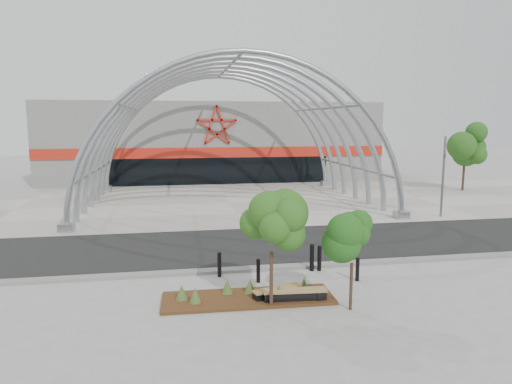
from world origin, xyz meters
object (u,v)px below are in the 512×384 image
Objects in this scene: bench_0 at (277,293)px; street_tree_0 at (272,229)px; street_tree_1 at (352,244)px; bench_1 at (295,296)px; bollard_2 at (312,258)px; signal_pole at (443,175)px.

street_tree_0 is at bearing -116.69° from bench_0.
street_tree_1 reaches higher than bench_1.
bollard_2 reaches higher than bench_1.
street_tree_0 reaches higher than bench_1.
street_tree_1 is 1.63× the size of bench_0.
bench_0 is at bearing -139.15° from signal_pole.
bench_0 is 3.39m from bollard_2.
bench_1 is at bearing -116.17° from bollard_2.
signal_pole is 17.66m from bench_1.
bench_0 is (0.38, 0.76, -2.48)m from street_tree_0.
bollard_2 is at bearing 91.51° from street_tree_1.
bench_1 is at bearing 20.00° from street_tree_0.
street_tree_1 is (2.53, -0.57, -0.46)m from street_tree_0.
bollard_2 reaches higher than bench_0.
signal_pole is 4.65× the size of bollard_2.
bollard_2 is (-0.11, 4.01, -1.65)m from street_tree_1.
bench_0 is (-2.15, 1.32, -2.02)m from street_tree_1.
street_tree_1 is at bearing -31.66° from bench_0.
signal_pole is at bearing 38.07° from bollard_2.
bollard_2 is (2.04, 2.68, 0.37)m from bench_0.
bench_1 is 1.97× the size of bollard_2.
street_tree_0 is 1.69× the size of bench_1.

